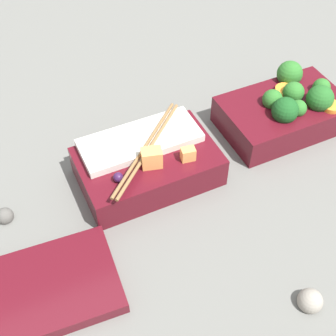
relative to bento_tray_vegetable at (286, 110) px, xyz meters
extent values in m
plane|color=slate|center=(0.12, -0.01, -0.03)|extent=(3.00, 3.00, 0.00)
cube|color=#510F19|center=(0.00, 0.00, -0.01)|extent=(0.20, 0.13, 0.05)
sphere|color=#2D7028|center=(0.03, -0.01, 0.03)|extent=(0.03, 0.03, 0.03)
sphere|color=#2D7028|center=(0.00, 0.03, 0.02)|extent=(0.03, 0.03, 0.03)
sphere|color=#19511E|center=(0.03, 0.03, 0.03)|extent=(0.04, 0.04, 0.04)
sphere|color=#2D7028|center=(-0.03, -0.05, 0.03)|extent=(0.04, 0.04, 0.04)
sphere|color=#2D7028|center=(-0.06, 0.00, 0.02)|extent=(0.03, 0.03, 0.03)
sphere|color=#2D7028|center=(-0.01, -0.01, 0.03)|extent=(0.03, 0.03, 0.03)
sphere|color=#236023|center=(-0.04, 0.03, 0.03)|extent=(0.04, 0.04, 0.04)
cylinder|color=orange|center=(-0.01, -0.02, 0.02)|extent=(0.05, 0.05, 0.01)
cylinder|color=orange|center=(-0.05, 0.04, 0.02)|extent=(0.04, 0.04, 0.01)
cube|color=#510F19|center=(0.25, 0.01, -0.01)|extent=(0.20, 0.13, 0.05)
cube|color=silver|center=(0.25, -0.01, 0.02)|extent=(0.18, 0.07, 0.01)
cube|color=#F4A356|center=(0.20, 0.04, 0.03)|extent=(0.02, 0.02, 0.02)
cube|color=#F4A356|center=(0.26, 0.03, 0.03)|extent=(0.03, 0.03, 0.03)
sphere|color=#381942|center=(0.31, 0.04, 0.02)|extent=(0.01, 0.01, 0.01)
cylinder|color=olive|center=(0.26, 0.01, 0.03)|extent=(0.15, 0.14, 0.01)
cylinder|color=olive|center=(0.25, 0.02, 0.03)|extent=(0.15, 0.14, 0.01)
cube|color=#510F19|center=(0.45, 0.13, -0.02)|extent=(0.21, 0.14, 0.02)
sphere|color=#595651|center=(0.47, 0.00, -0.03)|extent=(0.02, 0.02, 0.02)
sphere|color=gray|center=(0.16, 0.28, -0.03)|extent=(0.03, 0.03, 0.03)
camera|label=1|loc=(0.42, 0.45, 0.50)|focal=50.00mm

